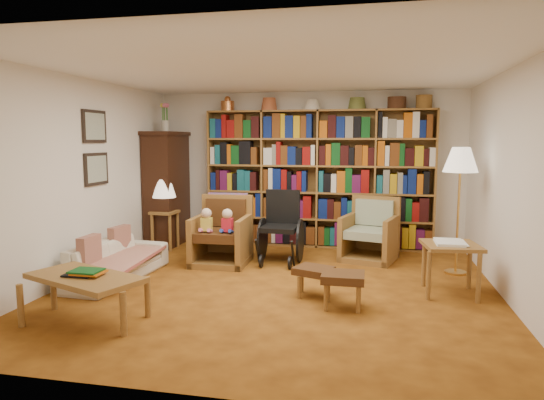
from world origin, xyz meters
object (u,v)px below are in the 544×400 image
(footstool_b, at_px, (343,279))
(side_table_papers, at_px, (451,251))
(armchair_leather, at_px, (223,235))
(coffee_table, at_px, (85,281))
(floor_lamp, at_px, (460,165))
(footstool_a, at_px, (314,273))
(sofa, at_px, (116,261))
(wheelchair, at_px, (281,229))
(armchair_sage, at_px, (369,235))
(side_table_lamp, at_px, (165,222))

(footstool_b, bearing_deg, side_table_papers, 31.01)
(armchair_leather, bearing_deg, coffee_table, -103.61)
(floor_lamp, distance_m, footstool_a, 2.42)
(side_table_papers, bearing_deg, sofa, -177.03)
(floor_lamp, height_order, coffee_table, floor_lamp)
(sofa, xyz_separation_m, floor_lamp, (4.20, 1.12, 1.18))
(footstool_a, height_order, footstool_b, footstool_b)
(wheelchair, distance_m, footstool_b, 2.04)
(wheelchair, bearing_deg, armchair_sage, 18.91)
(wheelchair, xyz_separation_m, coffee_table, (-1.39, -2.67, -0.06))
(side_table_lamp, distance_m, armchair_sage, 3.19)
(armchair_leather, height_order, side_table_papers, armchair_leather)
(floor_lamp, height_order, footstool_a, floor_lamp)
(armchair_sage, height_order, coffee_table, armchair_sage)
(wheelchair, bearing_deg, footstool_b, -61.10)
(armchair_leather, distance_m, armchair_sage, 2.12)
(footstool_a, relative_size, coffee_table, 0.38)
(armchair_sage, distance_m, side_table_papers, 1.77)
(sofa, distance_m, footstool_a, 2.50)
(wheelchair, xyz_separation_m, floor_lamp, (2.35, -0.18, 0.95))
(armchair_sage, xyz_separation_m, side_table_papers, (0.90, -1.52, 0.15))
(side_table_lamp, distance_m, wheelchair, 2.00)
(footstool_b, bearing_deg, side_table_lamp, 143.28)
(armchair_leather, relative_size, coffee_table, 0.76)
(floor_lamp, bearing_deg, sofa, -165.05)
(wheelchair, bearing_deg, side_table_papers, -27.15)
(side_table_lamp, xyz_separation_m, footstool_b, (2.94, -2.19, -0.13))
(sofa, xyz_separation_m, side_table_papers, (3.99, 0.21, 0.26))
(footstool_a, distance_m, footstool_b, 0.46)
(armchair_sage, height_order, side_table_papers, armchair_sage)
(coffee_table, bearing_deg, footstool_a, 30.56)
(armchair_sage, distance_m, floor_lamp, 1.66)
(side_table_papers, height_order, coffee_table, side_table_papers)
(armchair_leather, relative_size, footstool_a, 2.00)
(footstool_b, bearing_deg, sofa, 170.34)
(sofa, bearing_deg, armchair_sage, -57.11)
(armchair_sage, height_order, footstool_a, armchair_sage)
(wheelchair, bearing_deg, sofa, -144.96)
(sofa, height_order, side_table_lamp, side_table_lamp)
(side_table_lamp, relative_size, footstool_a, 1.27)
(side_table_papers, xyz_separation_m, footstool_b, (-1.15, -0.69, -0.19))
(armchair_leather, bearing_deg, side_table_lamp, 151.86)
(armchair_leather, height_order, floor_lamp, floor_lamp)
(side_table_lamp, height_order, coffee_table, side_table_lamp)
(floor_lamp, height_order, footstool_b, floor_lamp)
(side_table_papers, relative_size, footstool_a, 1.37)
(sofa, distance_m, wheelchair, 2.28)
(sofa, distance_m, floor_lamp, 4.50)
(armchair_sage, height_order, footstool_b, armchair_sage)
(armchair_sage, bearing_deg, sofa, -150.83)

